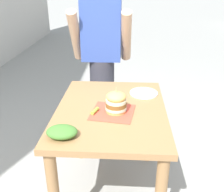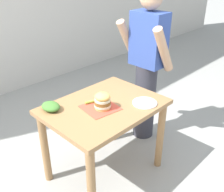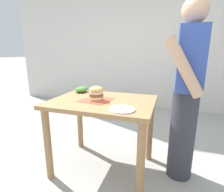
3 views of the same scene
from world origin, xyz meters
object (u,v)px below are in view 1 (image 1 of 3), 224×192
object	(u,v)px
side_salad	(62,132)
diner_across_table	(102,61)
sandwich	(116,102)
side_plate_with_forks	(144,93)
patio_table	(111,126)
pickle_spear	(95,111)

from	to	relation	value
side_salad	diner_across_table	bearing A→B (deg)	84.14
sandwich	side_plate_with_forks	xyz separation A→B (m)	(0.20, 0.32, -0.07)
side_plate_with_forks	diner_across_table	size ratio (longest dim) A/B	0.13
side_plate_with_forks	side_salad	size ratio (longest dim) A/B	1.22
patio_table	side_plate_with_forks	distance (m)	0.39
sandwich	pickle_spear	bearing A→B (deg)	-170.46
pickle_spear	diner_across_table	distance (m)	0.86
sandwich	side_plate_with_forks	world-z (taller)	sandwich
pickle_spear	patio_table	bearing A→B (deg)	35.59
pickle_spear	diner_across_table	bearing A→B (deg)	92.32
sandwich	pickle_spear	distance (m)	0.16
patio_table	diner_across_table	world-z (taller)	diner_across_table
sandwich	side_salad	bearing A→B (deg)	-132.27
patio_table	side_plate_with_forks	size ratio (longest dim) A/B	4.67
side_salad	diner_across_table	size ratio (longest dim) A/B	0.11
side_plate_with_forks	side_salad	bearing A→B (deg)	-127.76
patio_table	sandwich	bearing A→B (deg)	-54.75
side_plate_with_forks	sandwich	bearing A→B (deg)	-122.55
patio_table	pickle_spear	bearing A→B (deg)	-144.41
diner_across_table	patio_table	bearing A→B (deg)	-79.82
side_salad	diner_across_table	world-z (taller)	diner_across_table
sandwich	patio_table	bearing A→B (deg)	125.25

